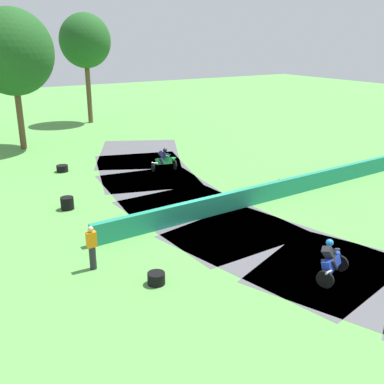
{
  "coord_description": "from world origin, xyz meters",
  "views": [
    {
      "loc": [
        -10.66,
        -16.17,
        7.85
      ],
      "look_at": [
        0.0,
        1.05,
        0.9
      ],
      "focal_mm": 42.67,
      "sensor_mm": 36.0,
      "label": 1
    }
  ],
  "objects_px": {
    "tire_stack_mid_a": "(67,203)",
    "motorcycle_lead_green": "(165,160)",
    "tire_stack_mid_b": "(156,278)",
    "track_marshal": "(92,248)",
    "traffic_cone": "(279,182)",
    "motorcycle_chase_blue": "(332,260)",
    "tire_stack_near": "(62,168)"
  },
  "relations": [
    {
      "from": "track_marshal",
      "to": "traffic_cone",
      "type": "xyz_separation_m",
      "value": [
        12.09,
        3.73,
        -0.6
      ]
    },
    {
      "from": "tire_stack_mid_a",
      "to": "track_marshal",
      "type": "height_order",
      "value": "track_marshal"
    },
    {
      "from": "motorcycle_lead_green",
      "to": "tire_stack_mid_a",
      "type": "height_order",
      "value": "motorcycle_lead_green"
    },
    {
      "from": "motorcycle_lead_green",
      "to": "tire_stack_near",
      "type": "height_order",
      "value": "motorcycle_lead_green"
    },
    {
      "from": "tire_stack_near",
      "to": "tire_stack_mid_a",
      "type": "distance_m",
      "value": 6.64
    },
    {
      "from": "track_marshal",
      "to": "motorcycle_chase_blue",
      "type": "bearing_deg",
      "value": -35.88
    },
    {
      "from": "traffic_cone",
      "to": "tire_stack_mid_b",
      "type": "bearing_deg",
      "value": -151.29
    },
    {
      "from": "tire_stack_near",
      "to": "track_marshal",
      "type": "height_order",
      "value": "track_marshal"
    },
    {
      "from": "tire_stack_mid_b",
      "to": "motorcycle_chase_blue",
      "type": "bearing_deg",
      "value": -27.41
    },
    {
      "from": "motorcycle_lead_green",
      "to": "tire_stack_mid_b",
      "type": "height_order",
      "value": "motorcycle_lead_green"
    },
    {
      "from": "tire_stack_near",
      "to": "motorcycle_lead_green",
      "type": "bearing_deg",
      "value": -28.48
    },
    {
      "from": "tire_stack_near",
      "to": "tire_stack_mid_b",
      "type": "relative_size",
      "value": 1.16
    },
    {
      "from": "tire_stack_mid_a",
      "to": "motorcycle_chase_blue",
      "type": "bearing_deg",
      "value": -62.97
    },
    {
      "from": "tire_stack_near",
      "to": "tire_stack_mid_b",
      "type": "distance_m",
      "value": 14.88
    },
    {
      "from": "motorcycle_chase_blue",
      "to": "tire_stack_mid_b",
      "type": "relative_size",
      "value": 2.82
    },
    {
      "from": "motorcycle_lead_green",
      "to": "tire_stack_mid_a",
      "type": "xyz_separation_m",
      "value": [
        -7.17,
        -3.45,
        -0.34
      ]
    },
    {
      "from": "tire_stack_mid_a",
      "to": "traffic_cone",
      "type": "distance_m",
      "value": 11.36
    },
    {
      "from": "tire_stack_near",
      "to": "tire_stack_mid_a",
      "type": "height_order",
      "value": "tire_stack_mid_a"
    },
    {
      "from": "tire_stack_mid_b",
      "to": "motorcycle_lead_green",
      "type": "bearing_deg",
      "value": 60.23
    },
    {
      "from": "traffic_cone",
      "to": "tire_stack_mid_a",
      "type": "bearing_deg",
      "value": 166.98
    },
    {
      "from": "tire_stack_mid_b",
      "to": "traffic_cone",
      "type": "xyz_separation_m",
      "value": [
        10.67,
        5.84,
        0.02
      ]
    },
    {
      "from": "tire_stack_mid_b",
      "to": "track_marshal",
      "type": "relative_size",
      "value": 0.36
    },
    {
      "from": "tire_stack_mid_a",
      "to": "track_marshal",
      "type": "xyz_separation_m",
      "value": [
        -1.02,
        -6.29,
        0.52
      ]
    },
    {
      "from": "motorcycle_chase_blue",
      "to": "tire_stack_mid_a",
      "type": "xyz_separation_m",
      "value": [
        -5.69,
        11.14,
        -0.34
      ]
    },
    {
      "from": "tire_stack_mid_b",
      "to": "track_marshal",
      "type": "bearing_deg",
      "value": 123.95
    },
    {
      "from": "traffic_cone",
      "to": "motorcycle_chase_blue",
      "type": "bearing_deg",
      "value": -122.08
    },
    {
      "from": "motorcycle_lead_green",
      "to": "motorcycle_chase_blue",
      "type": "distance_m",
      "value": 14.67
    },
    {
      "from": "track_marshal",
      "to": "motorcycle_lead_green",
      "type": "bearing_deg",
      "value": 49.91
    },
    {
      "from": "tire_stack_mid_a",
      "to": "motorcycle_lead_green",
      "type": "bearing_deg",
      "value": 25.66
    },
    {
      "from": "motorcycle_chase_blue",
      "to": "tire_stack_mid_b",
      "type": "bearing_deg",
      "value": 152.59
    },
    {
      "from": "tire_stack_near",
      "to": "traffic_cone",
      "type": "bearing_deg",
      "value": -43.74
    },
    {
      "from": "motorcycle_chase_blue",
      "to": "track_marshal",
      "type": "distance_m",
      "value": 8.28
    }
  ]
}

